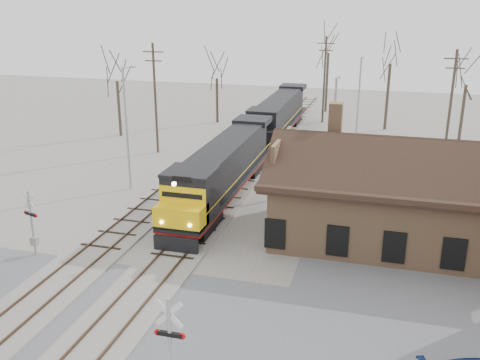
# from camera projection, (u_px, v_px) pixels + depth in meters

# --- Properties ---
(ground) EXTENTS (140.00, 140.00, 0.00)m
(ground) POSITION_uv_depth(u_px,v_px,m) (122.00, 315.00, 24.71)
(ground) COLOR #A8A297
(ground) RESTS_ON ground
(road) EXTENTS (60.00, 9.00, 0.03)m
(road) POSITION_uv_depth(u_px,v_px,m) (122.00, 315.00, 24.71)
(road) COLOR #5B5B60
(road) RESTS_ON ground
(track_main) EXTENTS (3.40, 90.00, 0.24)m
(track_main) POSITION_uv_depth(u_px,v_px,m) (220.00, 202.00, 38.39)
(track_main) COLOR #A8A297
(track_main) RESTS_ON ground
(track_siding) EXTENTS (3.40, 90.00, 0.24)m
(track_siding) POSITION_uv_depth(u_px,v_px,m) (162.00, 196.00, 39.53)
(track_siding) COLOR #A8A297
(track_siding) RESTS_ON ground
(depot) EXTENTS (15.20, 9.31, 7.90)m
(depot) POSITION_uv_depth(u_px,v_px,m) (396.00, 202.00, 31.86)
(depot) COLOR #A27753
(depot) RESTS_ON ground
(locomotive_lead) EXTENTS (2.88, 19.27, 4.28)m
(locomotive_lead) POSITION_uv_depth(u_px,v_px,m) (222.00, 170.00, 38.29)
(locomotive_lead) COLOR black
(locomotive_lead) RESTS_ON ground
(locomotive_trailing) EXTENTS (2.88, 19.27, 4.05)m
(locomotive_trailing) POSITION_uv_depth(u_px,v_px,m) (278.00, 116.00, 56.13)
(locomotive_trailing) COLOR black
(locomotive_trailing) RESTS_ON ground
(crossbuck_near) EXTENTS (1.17, 0.31, 4.11)m
(crossbuck_near) POSITION_uv_depth(u_px,v_px,m) (171.00, 352.00, 19.03)
(crossbuck_near) COLOR #A5A8AD
(crossbuck_near) RESTS_ON ground
(crossbuck_far) EXTENTS (1.08, 0.42, 3.88)m
(crossbuck_far) POSITION_uv_depth(u_px,v_px,m) (32.00, 225.00, 29.96)
(crossbuck_far) COLOR #A5A8AD
(crossbuck_far) RESTS_ON ground
(streetlight_a) EXTENTS (0.25, 2.04, 9.28)m
(streetlight_a) POSITION_uv_depth(u_px,v_px,m) (127.00, 122.00, 39.79)
(streetlight_a) COLOR #A5A8AD
(streetlight_a) RESTS_ON ground
(streetlight_b) EXTENTS (0.25, 2.04, 8.49)m
(streetlight_b) POSITION_uv_depth(u_px,v_px,m) (334.00, 127.00, 40.13)
(streetlight_b) COLOR #A5A8AD
(streetlight_b) RESTS_ON ground
(streetlight_c) EXTENTS (0.25, 2.04, 8.55)m
(streetlight_c) POSITION_uv_depth(u_px,v_px,m) (359.00, 95.00, 53.44)
(streetlight_c) COLOR #A5A8AD
(streetlight_c) RESTS_ON ground
(utility_pole_a) EXTENTS (2.00, 0.24, 10.21)m
(utility_pole_a) POSITION_uv_depth(u_px,v_px,m) (155.00, 97.00, 49.49)
(utility_pole_a) COLOR #382D23
(utility_pole_a) RESTS_ON ground
(utility_pole_b) EXTENTS (2.00, 0.24, 9.97)m
(utility_pole_b) POSITION_uv_depth(u_px,v_px,m) (324.00, 78.00, 62.11)
(utility_pole_b) COLOR #382D23
(utility_pole_b) RESTS_ON ground
(utility_pole_c) EXTENTS (2.00, 0.24, 9.91)m
(utility_pole_c) POSITION_uv_depth(u_px,v_px,m) (450.00, 105.00, 46.64)
(utility_pole_c) COLOR #382D23
(utility_pole_c) RESTS_ON ground
(tree_a) EXTENTS (3.89, 3.89, 9.54)m
(tree_a) POSITION_uv_depth(u_px,v_px,m) (116.00, 72.00, 55.31)
(tree_a) COLOR #382D23
(tree_a) RESTS_ON ground
(tree_b) EXTENTS (3.46, 3.46, 8.48)m
(tree_b) POSITION_uv_depth(u_px,v_px,m) (217.00, 71.00, 61.92)
(tree_b) COLOR #382D23
(tree_b) RESTS_ON ground
(tree_c) EXTENTS (5.00, 5.00, 12.25)m
(tree_c) POSITION_uv_depth(u_px,v_px,m) (329.00, 43.00, 67.19)
(tree_c) COLOR #382D23
(tree_c) RESTS_ON ground
(tree_d) EXTENTS (4.86, 4.86, 11.90)m
(tree_d) POSITION_uv_depth(u_px,v_px,m) (391.00, 52.00, 57.56)
(tree_d) COLOR #382D23
(tree_d) RESTS_ON ground
(tree_e) EXTENTS (3.79, 3.79, 9.28)m
(tree_e) POSITION_uv_depth(u_px,v_px,m) (467.00, 76.00, 53.84)
(tree_e) COLOR #382D23
(tree_e) RESTS_ON ground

